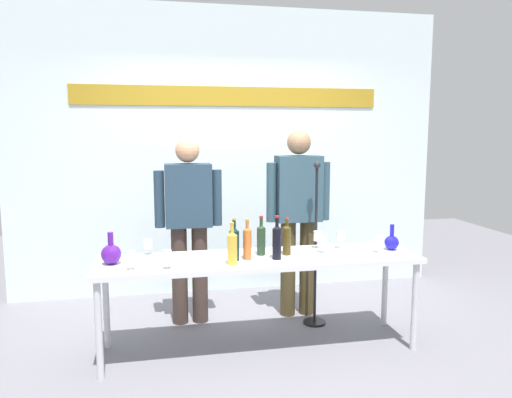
% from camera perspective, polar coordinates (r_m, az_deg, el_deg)
% --- Properties ---
extents(ground_plane, '(10.00, 10.00, 0.00)m').
position_cam_1_polar(ground_plane, '(4.10, 0.43, -16.93)').
color(ground_plane, slate).
extents(back_wall, '(4.57, 0.11, 3.00)m').
position_cam_1_polar(back_wall, '(5.27, -3.07, 5.50)').
color(back_wall, silver).
rests_on(back_wall, ground).
extents(display_table, '(2.50, 0.62, 0.75)m').
position_cam_1_polar(display_table, '(3.87, 0.44, -7.59)').
color(display_table, silver).
rests_on(display_table, ground).
extents(decanter_blue_left, '(0.15, 0.15, 0.24)m').
position_cam_1_polar(decanter_blue_left, '(3.79, -16.46, -6.09)').
color(decanter_blue_left, '#4F188A').
rests_on(decanter_blue_left, display_table).
extents(decanter_blue_right, '(0.12, 0.12, 0.21)m').
position_cam_1_polar(decanter_blue_right, '(4.22, 15.45, -4.82)').
color(decanter_blue_right, '#1C17C1').
rests_on(decanter_blue_right, display_table).
extents(presenter_left, '(0.59, 0.22, 1.66)m').
position_cam_1_polar(presenter_left, '(4.39, -7.81, -2.32)').
color(presenter_left, '#3E2F29').
rests_on(presenter_left, ground).
extents(presenter_right, '(0.60, 0.22, 1.73)m').
position_cam_1_polar(presenter_right, '(4.56, 4.91, -1.33)').
color(presenter_right, '#41371F').
rests_on(presenter_right, ground).
extents(wine_bottle_0, '(0.07, 0.07, 0.34)m').
position_cam_1_polar(wine_bottle_0, '(3.76, 2.44, -4.88)').
color(wine_bottle_0, black).
rests_on(wine_bottle_0, display_table).
extents(wine_bottle_1, '(0.07, 0.07, 0.32)m').
position_cam_1_polar(wine_bottle_1, '(3.62, -2.78, -5.56)').
color(wine_bottle_1, gold).
rests_on(wine_bottle_1, display_table).
extents(wine_bottle_2, '(0.07, 0.07, 0.30)m').
position_cam_1_polar(wine_bottle_2, '(3.90, 3.59, -4.62)').
color(wine_bottle_2, '#433511').
rests_on(wine_bottle_2, display_table).
extents(wine_bottle_3, '(0.07, 0.07, 0.33)m').
position_cam_1_polar(wine_bottle_3, '(3.72, -2.54, -5.11)').
color(wine_bottle_3, black).
rests_on(wine_bottle_3, display_table).
extents(wine_bottle_4, '(0.07, 0.07, 0.31)m').
position_cam_1_polar(wine_bottle_4, '(3.89, 0.60, -4.61)').
color(wine_bottle_4, '#233B24').
rests_on(wine_bottle_4, display_table).
extents(wine_bottle_5, '(0.06, 0.06, 0.31)m').
position_cam_1_polar(wine_bottle_5, '(3.75, -1.02, -5.02)').
color(wine_bottle_5, '#C8632A').
rests_on(wine_bottle_5, display_table).
extents(wine_glass_left_0, '(0.06, 0.06, 0.14)m').
position_cam_1_polar(wine_glass_left_0, '(3.55, -10.25, -6.54)').
color(wine_glass_left_0, white).
rests_on(wine_glass_left_0, display_table).
extents(wine_glass_left_1, '(0.07, 0.07, 0.14)m').
position_cam_1_polar(wine_glass_left_1, '(3.58, -14.33, -6.43)').
color(wine_glass_left_1, white).
rests_on(wine_glass_left_1, display_table).
extents(wine_glass_left_2, '(0.07, 0.07, 0.13)m').
position_cam_1_polar(wine_glass_left_2, '(3.98, -12.44, -5.11)').
color(wine_glass_left_2, white).
rests_on(wine_glass_left_2, display_table).
extents(wine_glass_right_0, '(0.07, 0.07, 0.14)m').
position_cam_1_polar(wine_glass_right_0, '(3.99, 7.72, -4.80)').
color(wine_glass_right_0, white).
rests_on(wine_glass_right_0, display_table).
extents(wine_glass_right_1, '(0.07, 0.07, 0.15)m').
position_cam_1_polar(wine_glass_right_1, '(4.14, 7.17, -4.30)').
color(wine_glass_right_1, white).
rests_on(wine_glass_right_1, display_table).
extents(wine_glass_right_2, '(0.07, 0.07, 0.15)m').
position_cam_1_polar(wine_glass_right_2, '(4.15, 9.82, -4.20)').
color(wine_glass_right_2, white).
rests_on(wine_glass_right_2, display_table).
extents(wine_glass_right_3, '(0.07, 0.07, 0.14)m').
position_cam_1_polar(wine_glass_right_3, '(4.07, 14.10, -4.73)').
color(wine_glass_right_3, white).
rests_on(wine_glass_right_3, display_table).
extents(microphone_stand, '(0.20, 0.20, 1.46)m').
position_cam_1_polar(microphone_stand, '(4.45, 6.89, -8.31)').
color(microphone_stand, black).
rests_on(microphone_stand, ground).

